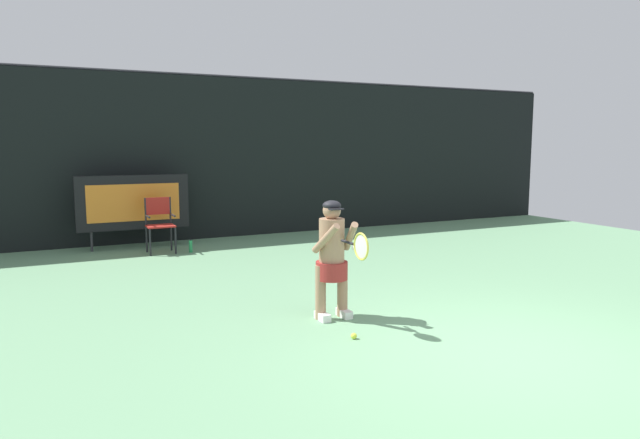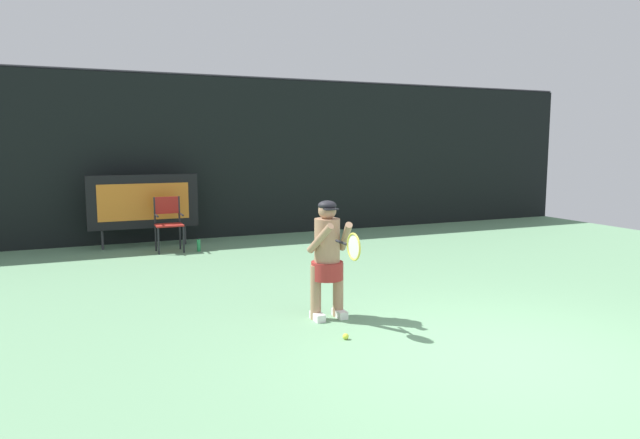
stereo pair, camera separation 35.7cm
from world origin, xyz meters
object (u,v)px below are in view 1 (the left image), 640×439
object	(u,v)px
scoreboard	(133,202)
tennis_racket	(360,246)
tennis_player	(332,255)
umpire_chair	(160,221)
water_bottle	(191,246)
tennis_ball_loose	(354,336)

from	to	relation	value
scoreboard	tennis_racket	bearing A→B (deg)	-77.64
scoreboard	tennis_player	size ratio (longest dim) A/B	1.52
umpire_chair	water_bottle	size ratio (longest dim) A/B	4.08
umpire_chair	tennis_ball_loose	size ratio (longest dim) A/B	15.88
scoreboard	tennis_racket	world-z (taller)	scoreboard
tennis_player	tennis_ball_loose	xyz separation A→B (m)	(-0.14, -0.80, -0.75)
water_bottle	scoreboard	bearing A→B (deg)	134.05
tennis_racket	umpire_chair	bearing A→B (deg)	102.46
umpire_chair	tennis_player	xyz separation A→B (m)	(1.07, -5.29, 0.16)
umpire_chair	tennis_ball_loose	world-z (taller)	umpire_chair
umpire_chair	water_bottle	bearing A→B (deg)	-24.46
water_bottle	tennis_ball_loose	xyz separation A→B (m)	(0.39, -5.85, -0.09)
tennis_ball_loose	tennis_racket	bearing A→B (deg)	43.73
scoreboard	tennis_ball_loose	distance (m)	6.98
water_bottle	tennis_player	size ratio (longest dim) A/B	0.18
water_bottle	umpire_chair	bearing A→B (deg)	155.54
tennis_player	tennis_ball_loose	world-z (taller)	tennis_player
tennis_racket	tennis_player	bearing A→B (deg)	92.95
scoreboard	umpire_chair	distance (m)	0.87
tennis_racket	tennis_ball_loose	bearing A→B (deg)	-134.06
tennis_player	water_bottle	bearing A→B (deg)	96.00
umpire_chair	tennis_ball_loose	xyz separation A→B (m)	(0.92, -6.09, -0.58)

